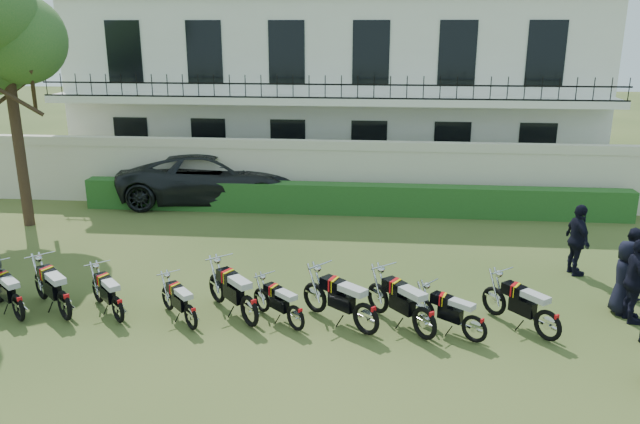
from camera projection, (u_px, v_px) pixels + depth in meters
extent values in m
plane|color=#2D441B|center=(291.00, 304.00, 14.00)|extent=(100.00, 100.00, 0.00)
cube|color=beige|center=(323.00, 178.00, 21.34)|extent=(30.00, 0.30, 2.00)
cube|color=beige|center=(323.00, 145.00, 21.01)|extent=(30.00, 0.35, 0.30)
cube|color=#254E1B|center=(351.00, 199.00, 20.63)|extent=(18.00, 0.60, 1.00)
cube|color=white|center=(336.00, 88.00, 26.35)|extent=(20.00, 8.00, 7.00)
cube|color=white|center=(327.00, 100.00, 21.87)|extent=(20.00, 1.40, 0.25)
cube|color=black|center=(325.00, 84.00, 21.08)|extent=(20.00, 0.05, 0.05)
cube|color=black|center=(325.00, 98.00, 21.20)|extent=(20.00, 0.05, 0.05)
cube|color=black|center=(133.00, 146.00, 23.78)|extent=(1.30, 0.12, 2.20)
cube|color=black|center=(124.00, 52.00, 22.78)|extent=(1.30, 0.12, 2.20)
cube|color=black|center=(210.00, 147.00, 23.51)|extent=(1.30, 0.12, 2.20)
cube|color=black|center=(205.00, 52.00, 22.51)|extent=(1.30, 0.12, 2.20)
cube|color=black|center=(288.00, 149.00, 23.23)|extent=(1.30, 0.12, 2.20)
cube|color=black|center=(287.00, 52.00, 22.23)|extent=(1.30, 0.12, 2.20)
cube|color=black|center=(369.00, 150.00, 22.96)|extent=(1.30, 0.12, 2.20)
cube|color=black|center=(371.00, 52.00, 21.96)|extent=(1.30, 0.12, 2.20)
cube|color=black|center=(451.00, 152.00, 22.69)|extent=(1.30, 0.12, 2.20)
cube|color=black|center=(457.00, 53.00, 21.69)|extent=(1.30, 0.12, 2.20)
cube|color=black|center=(536.00, 153.00, 22.41)|extent=(1.30, 0.12, 2.20)
cube|color=black|center=(546.00, 53.00, 21.41)|extent=(1.30, 0.12, 2.20)
cylinder|color=#473323|center=(18.00, 142.00, 18.84)|extent=(0.32, 0.32, 5.25)
sphere|color=#2B5F26|center=(21.00, 39.00, 18.13)|extent=(2.60, 2.60, 2.60)
torus|color=black|center=(30.00, 319.00, 12.63)|extent=(0.52, 0.47, 0.61)
torus|color=black|center=(8.00, 299.00, 13.53)|extent=(0.52, 0.47, 0.61)
cube|color=black|center=(18.00, 303.00, 13.00)|extent=(0.53, 0.49, 0.30)
cube|color=black|center=(13.00, 288.00, 13.08)|extent=(0.51, 0.49, 0.22)
cube|color=#BC0B11|center=(13.00, 287.00, 13.08)|extent=(0.17, 0.28, 0.23)
cube|color=yellow|center=(14.00, 288.00, 13.04)|extent=(0.14, 0.27, 0.23)
cube|color=#AEAEAE|center=(21.00, 293.00, 12.73)|extent=(0.57, 0.54, 0.12)
cylinder|color=silver|center=(6.00, 271.00, 13.22)|extent=(0.41, 0.47, 0.03)
torus|color=black|center=(78.00, 318.00, 12.60)|extent=(0.55, 0.52, 0.66)
torus|color=black|center=(53.00, 296.00, 13.61)|extent=(0.55, 0.52, 0.66)
cube|color=black|center=(65.00, 300.00, 13.02)|extent=(0.57, 0.55, 0.33)
cube|color=black|center=(59.00, 284.00, 13.12)|extent=(0.55, 0.54, 0.24)
cube|color=#BC0B11|center=(59.00, 284.00, 13.11)|extent=(0.19, 0.30, 0.25)
cube|color=yellow|center=(60.00, 284.00, 13.07)|extent=(0.16, 0.29, 0.25)
cube|color=#AEAEAE|center=(68.00, 290.00, 12.72)|extent=(0.61, 0.60, 0.13)
cylinder|color=silver|center=(51.00, 265.00, 13.27)|extent=(0.47, 0.50, 0.03)
torus|color=black|center=(129.00, 321.00, 12.54)|extent=(0.46, 0.49, 0.58)
torus|color=black|center=(108.00, 301.00, 13.49)|extent=(0.46, 0.49, 0.58)
cube|color=black|center=(118.00, 305.00, 12.94)|extent=(0.49, 0.50, 0.29)
cube|color=black|center=(113.00, 290.00, 13.03)|extent=(0.48, 0.49, 0.21)
cube|color=#BC0B11|center=(113.00, 290.00, 13.03)|extent=(0.19, 0.27, 0.22)
cube|color=yellow|center=(114.00, 291.00, 12.99)|extent=(0.16, 0.25, 0.22)
cube|color=#AEAEAE|center=(122.00, 296.00, 12.66)|extent=(0.53, 0.54, 0.12)
cylinder|color=silver|center=(107.00, 273.00, 13.19)|extent=(0.44, 0.41, 0.03)
torus|color=black|center=(204.00, 329.00, 12.27)|extent=(0.42, 0.46, 0.54)
torus|color=black|center=(179.00, 308.00, 13.17)|extent=(0.42, 0.46, 0.54)
cube|color=black|center=(192.00, 313.00, 12.65)|extent=(0.45, 0.47, 0.27)
cube|color=black|center=(187.00, 299.00, 12.74)|extent=(0.44, 0.45, 0.20)
cube|color=#BC0B11|center=(186.00, 298.00, 12.73)|extent=(0.18, 0.25, 0.21)
cube|color=yellow|center=(188.00, 299.00, 12.69)|extent=(0.15, 0.23, 0.21)
cube|color=#AEAEAE|center=(196.00, 305.00, 12.38)|extent=(0.49, 0.51, 0.11)
cylinder|color=silver|center=(180.00, 282.00, 12.88)|extent=(0.42, 0.38, 0.03)
torus|color=black|center=(268.00, 325.00, 12.28)|extent=(0.52, 0.57, 0.68)
torus|color=black|center=(233.00, 300.00, 13.39)|extent=(0.52, 0.57, 0.68)
cube|color=black|center=(251.00, 306.00, 12.74)|extent=(0.55, 0.59, 0.33)
cube|color=black|center=(244.00, 288.00, 12.86)|extent=(0.55, 0.56, 0.24)
cube|color=#BC0B11|center=(244.00, 288.00, 12.85)|extent=(0.22, 0.31, 0.25)
cube|color=yellow|center=(246.00, 289.00, 12.80)|extent=(0.19, 0.29, 0.25)
cube|color=#AEAEAE|center=(258.00, 295.00, 12.41)|extent=(0.60, 0.63, 0.13)
cylinder|color=silver|center=(235.00, 268.00, 13.03)|extent=(0.52, 0.47, 0.03)
torus|color=black|center=(314.00, 329.00, 12.27)|extent=(0.45, 0.43, 0.54)
torus|color=black|center=(278.00, 310.00, 13.10)|extent=(0.45, 0.43, 0.54)
cube|color=black|center=(297.00, 314.00, 12.61)|extent=(0.47, 0.45, 0.27)
cube|color=black|center=(290.00, 300.00, 12.69)|extent=(0.45, 0.44, 0.20)
cube|color=#BC0B11|center=(290.00, 299.00, 12.69)|extent=(0.16, 0.25, 0.21)
cube|color=yellow|center=(292.00, 300.00, 12.65)|extent=(0.14, 0.24, 0.21)
cube|color=#AEAEAE|center=(305.00, 305.00, 12.36)|extent=(0.51, 0.49, 0.11)
cylinder|color=silver|center=(282.00, 283.00, 12.82)|extent=(0.39, 0.41, 0.03)
torus|color=black|center=(394.00, 332.00, 11.99)|extent=(0.59, 0.51, 0.68)
torus|color=black|center=(339.00, 309.00, 12.97)|extent=(0.59, 0.51, 0.68)
cube|color=black|center=(368.00, 314.00, 12.40)|extent=(0.60, 0.55, 0.34)
cube|color=black|center=(359.00, 296.00, 12.48)|extent=(0.57, 0.54, 0.25)
cube|color=#BC0B11|center=(359.00, 295.00, 12.48)|extent=(0.19, 0.31, 0.26)
cube|color=yellow|center=(361.00, 296.00, 12.43)|extent=(0.15, 0.30, 0.26)
cube|color=#AEAEAE|center=(380.00, 302.00, 12.09)|extent=(0.65, 0.60, 0.13)
cylinder|color=silver|center=(346.00, 275.00, 12.63)|extent=(0.45, 0.54, 0.03)
torus|color=black|center=(451.00, 339.00, 11.73)|extent=(0.51, 0.59, 0.68)
torus|color=black|center=(400.00, 312.00, 12.87)|extent=(0.51, 0.59, 0.68)
cube|color=black|center=(427.00, 318.00, 12.21)|extent=(0.54, 0.60, 0.33)
cube|color=black|center=(418.00, 300.00, 12.33)|extent=(0.54, 0.57, 0.24)
cube|color=#BC0B11|center=(418.00, 299.00, 12.32)|extent=(0.23, 0.30, 0.26)
cube|color=yellow|center=(421.00, 300.00, 12.27)|extent=(0.20, 0.29, 0.26)
cube|color=#AEAEAE|center=(438.00, 308.00, 11.87)|extent=(0.59, 0.64, 0.13)
cylinder|color=silver|center=(407.00, 278.00, 12.51)|extent=(0.53, 0.45, 0.03)
torus|color=black|center=(502.00, 340.00, 11.81)|extent=(0.50, 0.41, 0.57)
torus|color=black|center=(448.00, 321.00, 12.60)|extent=(0.50, 0.41, 0.57)
cube|color=black|center=(477.00, 324.00, 12.13)|extent=(0.50, 0.44, 0.28)
cube|color=black|center=(468.00, 309.00, 12.20)|extent=(0.48, 0.45, 0.20)
cube|color=#BC0B11|center=(468.00, 309.00, 12.20)|extent=(0.15, 0.26, 0.21)
cube|color=yellow|center=(471.00, 310.00, 12.16)|extent=(0.12, 0.25, 0.21)
cube|color=#AEAEAE|center=(490.00, 315.00, 11.89)|extent=(0.54, 0.49, 0.11)
cylinder|color=silver|center=(456.00, 292.00, 12.32)|extent=(0.36, 0.46, 0.03)
torus|color=black|center=(578.00, 341.00, 11.71)|extent=(0.48, 0.56, 0.64)
torus|color=black|center=(520.00, 314.00, 12.80)|extent=(0.48, 0.56, 0.64)
cube|color=black|center=(551.00, 321.00, 12.17)|extent=(0.51, 0.57, 0.31)
cube|color=black|center=(542.00, 303.00, 12.28)|extent=(0.51, 0.54, 0.23)
cube|color=#BC0B11|center=(542.00, 302.00, 12.28)|extent=(0.22, 0.29, 0.24)
cube|color=yellow|center=(544.00, 304.00, 12.23)|extent=(0.19, 0.27, 0.24)
cube|color=#AEAEAE|center=(565.00, 311.00, 11.85)|extent=(0.56, 0.61, 0.13)
cylinder|color=silver|center=(529.00, 283.00, 12.46)|extent=(0.51, 0.42, 0.03)
imported|color=black|center=(214.00, 177.00, 21.96)|extent=(6.68, 3.58, 1.78)
imported|color=black|center=(636.00, 281.00, 12.92)|extent=(0.45, 1.08, 1.84)
imported|color=black|center=(625.00, 277.00, 13.36)|extent=(0.68, 0.90, 1.64)
imported|color=black|center=(632.00, 262.00, 14.20)|extent=(0.83, 0.95, 1.65)
imported|color=black|center=(578.00, 240.00, 15.42)|extent=(0.62, 1.12, 1.82)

